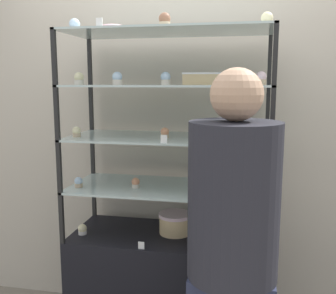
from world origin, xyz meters
name	(u,v)px	position (x,y,z in m)	size (l,w,h in m)	color
back_wall	(179,135)	(0.00, 0.41, 1.30)	(8.00, 0.05, 2.60)	beige
display_base	(168,287)	(0.00, 0.00, 0.36)	(1.21, 0.53, 0.72)	black
display_riser_lower	(168,190)	(0.00, 0.00, 1.01)	(1.21, 0.53, 0.31)	black
display_riser_middle	(168,140)	(0.00, 0.00, 1.32)	(1.21, 0.53, 0.31)	black
display_riser_upper	(168,88)	(0.00, 0.00, 1.64)	(1.21, 0.53, 0.31)	black
display_riser_top	(168,34)	(0.00, 0.00, 1.95)	(1.21, 0.53, 0.31)	black
layer_cake_centerpiece	(175,223)	(0.04, 0.03, 0.79)	(0.21, 0.21, 0.13)	#DBBC84
sheet_cake_frosted	(205,79)	(0.22, 0.01, 1.69)	(0.25, 0.14, 0.07)	#DBBC84
cupcake_0	(82,229)	(-0.53, -0.10, 0.75)	(0.06, 0.06, 0.07)	white
cupcake_1	(259,240)	(0.56, -0.05, 0.75)	(0.06, 0.06, 0.07)	#CCB28C
price_tag_0	(141,245)	(-0.11, -0.24, 0.74)	(0.04, 0.00, 0.04)	white
cupcake_2	(79,182)	(-0.54, -0.12, 1.06)	(0.05, 0.05, 0.06)	#CCB28C
cupcake_3	(136,183)	(-0.19, -0.06, 1.06)	(0.05, 0.05, 0.06)	beige
cupcake_4	(194,190)	(0.18, -0.14, 1.06)	(0.05, 0.05, 0.06)	#CCB28C
cupcake_5	(261,189)	(0.56, -0.05, 1.06)	(0.05, 0.05, 0.06)	white
price_tag_1	(226,198)	(0.37, -0.24, 1.05)	(0.04, 0.00, 0.04)	white
cupcake_6	(77,132)	(-0.54, -0.11, 1.37)	(0.05, 0.05, 0.06)	#CCB28C
cupcake_7	(165,133)	(-0.01, -0.05, 1.37)	(0.05, 0.05, 0.06)	#CCB28C
cupcake_8	(264,136)	(0.56, -0.09, 1.37)	(0.05, 0.05, 0.06)	#CCB28C
price_tag_2	(164,139)	(0.03, -0.24, 1.37)	(0.04, 0.00, 0.04)	white
cupcake_9	(79,79)	(-0.53, -0.06, 1.69)	(0.06, 0.06, 0.07)	beige
cupcake_10	(117,79)	(-0.27, -0.13, 1.69)	(0.06, 0.06, 0.07)	beige
cupcake_11	(166,79)	(0.00, -0.07, 1.69)	(0.06, 0.06, 0.07)	beige
cupcake_12	(261,78)	(0.53, -0.07, 1.69)	(0.06, 0.06, 0.07)	#CCB28C
price_tag_3	(234,81)	(0.39, -0.24, 1.68)	(0.04, 0.00, 0.04)	white
cupcake_13	(75,26)	(-0.55, -0.05, 2.00)	(0.06, 0.06, 0.08)	beige
cupcake_14	(165,20)	(0.01, -0.14, 2.00)	(0.06, 0.06, 0.08)	#CCB28C
cupcake_15	(267,19)	(0.55, -0.06, 2.00)	(0.06, 0.06, 0.08)	beige
price_tag_4	(99,22)	(-0.33, -0.24, 1.99)	(0.04, 0.00, 0.04)	white
donut_glazed	(112,28)	(-0.32, -0.05, 1.98)	(0.14, 0.14, 0.03)	#EFB2BC
customer_figure	(232,250)	(0.42, -0.62, 0.93)	(0.40, 0.40, 1.73)	#282D47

